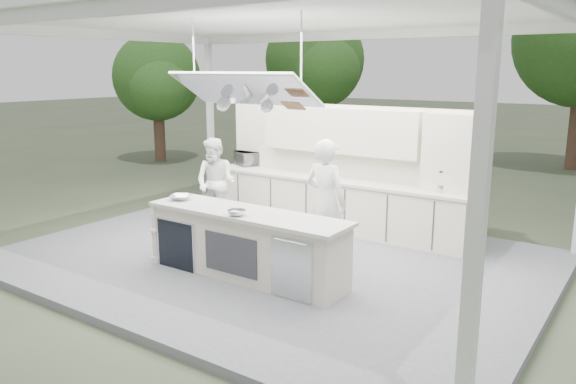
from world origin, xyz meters
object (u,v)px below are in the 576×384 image
Objects in this scene: demo_island at (245,244)px; sous_chef at (216,183)px; back_counter at (334,203)px; head_chef at (326,202)px.

demo_island is 1.87× the size of sous_chef.
head_chef is at bearing -64.19° from back_counter.
sous_chef reaches higher than back_counter.
back_counter is 2.68× the size of head_chef.
demo_island is at bearing 66.92° from head_chef.
sous_chef is at bearing -149.17° from back_counter.
demo_island is at bearing -86.37° from back_counter.
sous_chef is (-2.05, 1.69, 0.35)m from demo_island.
demo_island is 2.68m from sous_chef.
demo_island is 1.40m from head_chef.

